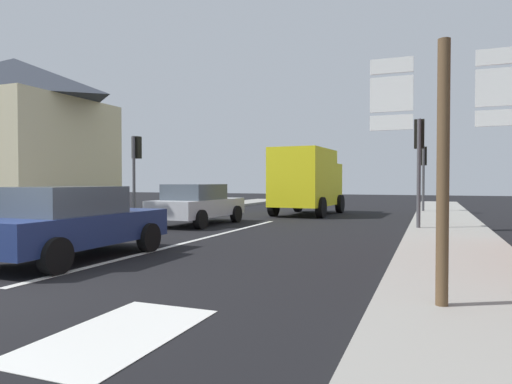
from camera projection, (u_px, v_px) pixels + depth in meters
name	position (u px, v px, depth m)	size (l,w,h in m)	color
ground_plane	(253.00, 226.00, 15.95)	(80.00, 80.00, 0.00)	black
sidewalk_right	(451.00, 239.00, 11.80)	(2.33, 44.00, 0.14)	gray
sidewalk_left	(69.00, 223.00, 16.36)	(2.33, 44.00, 0.14)	gray
lane_centre_stripe	(199.00, 240.00, 12.22)	(0.16, 12.00, 0.01)	silver
lane_turn_arrow	(118.00, 334.00, 4.66)	(1.20, 2.20, 0.01)	silver
clapboard_house_left	(16.00, 136.00, 21.64)	(7.89, 7.59, 7.41)	beige
sedan_near	(71.00, 222.00, 9.11)	(1.97, 4.20, 1.47)	navy
sedan_far	(197.00, 204.00, 16.45)	(2.09, 4.26, 1.47)	#B7BABF
delivery_truck	(307.00, 180.00, 21.28)	(2.69, 5.10, 3.05)	yellow
route_sign_post	(443.00, 152.00, 5.22)	(1.66, 0.14, 3.20)	brown
traffic_light_near_left	(136.00, 158.00, 18.60)	(0.30, 0.49, 3.41)	#47474C
traffic_light_far_right	(424.00, 164.00, 22.04)	(0.30, 0.49, 3.25)	#47474C
traffic_light_near_right	(419.00, 149.00, 14.12)	(0.30, 0.49, 3.50)	#47474C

